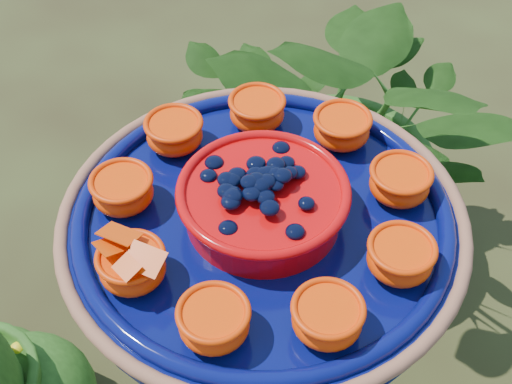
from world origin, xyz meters
TOP-DOWN VIEW (x-y plane):
  - feeder_dish at (-0.02, -0.03)m, footprint 0.58×0.58m
  - shrub_back_left at (-0.44, 0.68)m, footprint 1.00×0.93m

SIDE VIEW (x-z plane):
  - shrub_back_left at x=-0.44m, z-range 0.00..0.91m
  - feeder_dish at x=-0.02m, z-range 0.98..1.09m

